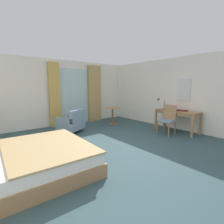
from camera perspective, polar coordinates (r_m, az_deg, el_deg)
The scene contains 14 objects.
ground at distance 4.28m, azimuth -0.76°, elevation -13.05°, with size 6.88×7.16×0.10m, color #334C51.
wall_back at distance 6.90m, azimuth -18.10°, elevation 6.15°, with size 6.48×0.12×2.55m, color white.
wall_right at distance 6.44m, azimuth 22.27°, elevation 5.77°, with size 0.12×6.76×2.55m, color white.
balcony_glass_door at distance 7.12m, azimuth -12.39°, elevation 5.22°, with size 1.34×0.02×2.24m, color silver.
curtain_panel_left at distance 6.68m, azimuth -18.91°, elevation 5.47°, with size 0.40×0.10×2.42m, color tan.
curtain_panel_right at distance 7.47m, azimuth -5.92°, elevation 6.20°, with size 0.60×0.10×2.42m, color tan.
bed at distance 3.39m, azimuth -28.32°, elevation -14.72°, with size 2.25×1.97×1.07m.
writing_desk at distance 6.05m, azimuth 21.34°, elevation -0.36°, with size 0.62×1.42×0.73m.
desk_chair at distance 5.70m, azimuth 18.51°, elevation -2.00°, with size 0.53×0.48×0.94m.
desk_lamp at distance 6.17m, azimuth 16.06°, elevation 3.62°, with size 0.29×0.29×0.46m.
closed_book at distance 5.97m, azimuth 22.77°, elevation 0.47°, with size 0.23×0.31×0.03m, color maroon.
armchair_by_window at distance 5.78m, azimuth -13.48°, elevation -3.62°, with size 0.95×0.95×0.78m.
round_cafe_table at distance 6.77m, azimuth 0.20°, elevation 0.05°, with size 0.64×0.64×0.69m.
wall_mirror at distance 6.29m, azimuth 23.31°, elevation 7.05°, with size 0.02×0.47×0.74m.
Camera 1 is at (-2.44, -3.13, 1.54)m, focal length 26.81 mm.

